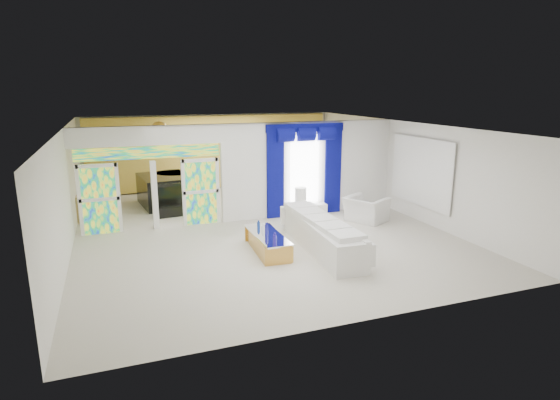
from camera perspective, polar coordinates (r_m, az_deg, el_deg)
name	(u,v)px	position (r m, az deg, el deg)	size (l,w,h in m)	color
floor	(257,228)	(13.64, -2.92, -3.47)	(12.00, 12.00, 0.00)	#B7AF9E
dividing_wall	(310,168)	(14.94, 3.78, 3.95)	(5.70, 0.18, 3.00)	white
dividing_header	(148,136)	(13.55, -16.05, 7.68)	(4.30, 0.18, 0.55)	white
stained_panel_left	(99,199)	(13.80, -21.48, 0.08)	(0.95, 0.04, 2.00)	#994C3F
stained_panel_right	(201,192)	(14.00, -9.77, 1.03)	(0.95, 0.04, 2.00)	#994C3F
stained_transom	(149,152)	(13.61, -15.92, 5.69)	(4.00, 0.05, 0.35)	#994C3F
window_pane	(304,171)	(14.76, 3.04, 3.64)	(1.00, 0.02, 2.30)	white
blue_drape_left	(275,174)	(14.38, -0.59, 3.19)	(0.55, 0.10, 2.80)	#030647
blue_drape_right	(333,171)	(15.15, 6.57, 3.65)	(0.55, 0.10, 2.80)	#030647
blue_pelmet	(305,128)	(14.55, 3.16, 8.94)	(2.60, 0.12, 0.25)	#030647
wall_mirror	(421,172)	(14.63, 17.07, 3.37)	(0.04, 2.70, 1.90)	white
gold_curtains	(213,152)	(18.92, -8.31, 5.90)	(9.70, 0.12, 2.90)	#C18A2E
white_sofa	(321,235)	(11.82, 5.14, -4.37)	(0.82, 3.85, 0.73)	white
coffee_table	(268,243)	(11.65, -1.56, -5.35)	(0.66, 1.97, 0.44)	#C08D3C
console_table	(309,210)	(14.88, 3.62, -1.26)	(1.13, 0.36, 0.38)	white
table_lamp	(301,196)	(14.65, 2.57, 0.44)	(0.36, 0.36, 0.58)	white
armchair	(366,209)	(14.45, 10.59, -1.15)	(1.17, 1.02, 0.76)	white
grand_piano	(165,190)	(16.68, -14.08, 1.18)	(1.58, 2.07, 1.05)	black
piano_bench	(171,211)	(15.22, -13.33, -1.39)	(0.94, 0.37, 0.31)	black
tv_console	(86,209)	(15.41, -22.93, -0.98)	(0.56, 0.51, 0.81)	#A17250
chandelier	(159,130)	(15.99, -14.73, 8.33)	(0.60, 0.60, 0.60)	gold
decanters	(266,231)	(11.60, -1.72, -3.82)	(0.15, 1.32, 0.26)	navy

